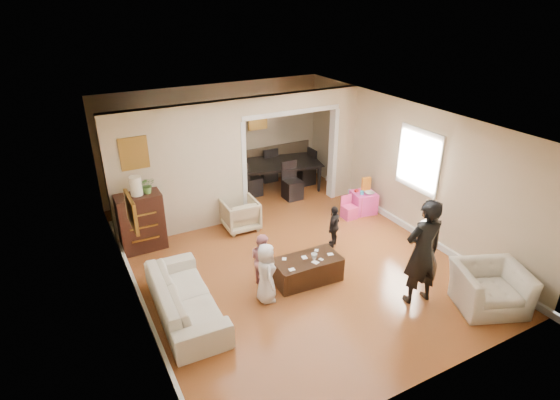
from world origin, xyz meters
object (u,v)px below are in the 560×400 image
adult_person (423,252)px  child_toddler (334,226)px  sofa (185,297)px  armchair_front (490,288)px  child_kneel_a (266,273)px  child_kneel_b (262,259)px  dresser (141,222)px  play_table (363,202)px  armchair_back (240,214)px  dining_table (280,176)px  table_lamp (136,186)px  cyan_cup (362,193)px  coffee_cup (314,256)px  coffee_table (307,269)px

adult_person → child_toddler: adult_person is taller
sofa → armchair_front: (4.25, -2.03, 0.03)m
child_kneel_a → child_kneel_b: bearing=-4.8°
sofa → dresser: 2.29m
child_toddler → play_table: bearing=176.2°
armchair_back → dining_table: (1.69, 1.43, 0.03)m
table_lamp → play_table: table_lamp is taller
armchair_front → dining_table: dining_table is taller
sofa → play_table: size_ratio=4.28×
cyan_cup → dining_table: size_ratio=0.04×
coffee_cup → table_lamp: bearing=133.6°
armchair_front → cyan_cup: size_ratio=12.89×
table_lamp → adult_person: adult_person is taller
dresser → cyan_cup: bearing=-9.7°
armchair_front → coffee_cup: size_ratio=9.55×
armchair_front → adult_person: (-0.88, 0.63, 0.55)m
play_table → adult_person: adult_person is taller
sofa → cyan_cup: 4.71m
armchair_front → dining_table: (-0.73, 5.59, 0.01)m
sofa → coffee_table: (2.09, -0.12, -0.09)m
sofa → table_lamp: 2.48m
table_lamp → child_kneel_a: (1.37, -2.54, -0.80)m
table_lamp → child_kneel_a: table_lamp is taller
armchair_back → dining_table: size_ratio=0.36×
sofa → child_kneel_b: size_ratio=2.26×
coffee_cup → adult_person: 1.75m
sofa → dresser: (-0.12, 2.27, 0.26)m
coffee_table → adult_person: adult_person is taller
sofa → play_table: sofa is taller
table_lamp → coffee_cup: table_lamp is taller
adult_person → dresser: bearing=-38.9°
table_lamp → child_toddler: 3.76m
armchair_back → armchair_front: size_ratio=0.69×
play_table → cyan_cup: (-0.10, -0.05, 0.28)m
table_lamp → child_kneel_a: size_ratio=0.36×
sofa → coffee_table: sofa is taller
dining_table → adult_person: 4.99m
coffee_table → child_kneel_a: bearing=-170.0°
armchair_back → play_table: armchair_back is taller
sofa → child_kneel_b: (1.39, 0.18, 0.16)m
play_table → child_kneel_a: bearing=-151.5°
armchair_front → coffee_cup: armchair_front is taller
sofa → dresser: bearing=5.2°
sofa → child_kneel_a: child_kneel_a is taller
cyan_cup → adult_person: (-1.09, -2.89, 0.38)m
table_lamp → coffee_cup: (2.32, -2.44, -0.83)m
play_table → dresser: bearing=171.1°
armchair_back → child_kneel_b: size_ratio=0.76×
play_table → armchair_back: bearing=167.9°
sofa → coffee_cup: bearing=-92.2°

